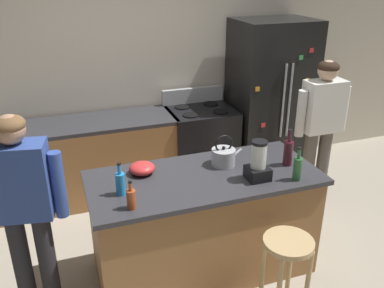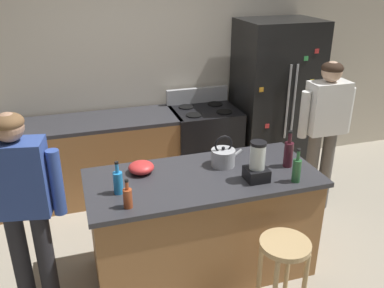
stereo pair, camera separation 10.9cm
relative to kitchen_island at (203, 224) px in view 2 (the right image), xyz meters
name	(u,v)px [view 2 (the right image)]	position (x,y,z in m)	size (l,w,h in m)	color
ground_plane	(202,267)	(0.00, 0.00, -0.46)	(14.00, 14.00, 0.00)	#B2A893
back_wall	(150,68)	(0.00, 1.95, 0.89)	(8.00, 0.10, 2.70)	beige
kitchen_island	(203,224)	(0.00, 0.00, 0.00)	(1.86, 0.83, 0.92)	#9E6B3D
back_counter_run	(90,159)	(-0.80, 1.55, 0.00)	(2.00, 0.64, 0.92)	#9E6B3D
refrigerator	(275,101)	(1.42, 1.50, 0.49)	(0.90, 0.73, 1.90)	black
stove_range	(204,145)	(0.54, 1.52, 0.01)	(0.76, 0.65, 1.10)	black
person_by_island_left	(22,198)	(-1.35, -0.02, 0.51)	(0.60, 0.29, 1.60)	#26262B
person_by_sink_right	(325,124)	(1.49, 0.57, 0.52)	(0.59, 0.23, 1.62)	#66605B
bar_stool	(283,260)	(0.37, -0.70, 0.07)	(0.36, 0.36, 0.69)	tan
blender_appliance	(257,164)	(0.37, -0.19, 0.59)	(0.17, 0.17, 0.32)	black
bottle_soda	(118,182)	(-0.68, -0.07, 0.55)	(0.07, 0.07, 0.26)	#268CD8
bottle_olive_oil	(297,170)	(0.65, -0.30, 0.56)	(0.07, 0.07, 0.28)	#2D6638
bottle_cooking_sauce	(128,197)	(-0.65, -0.28, 0.53)	(0.06, 0.06, 0.22)	#B24C26
bottle_wine	(288,153)	(0.72, -0.05, 0.57)	(0.08, 0.08, 0.32)	#471923
mixing_bowl	(141,167)	(-0.46, 0.20, 0.50)	(0.21, 0.21, 0.09)	red
tea_kettle	(223,157)	(0.22, 0.13, 0.53)	(0.28, 0.20, 0.27)	#B7BABF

